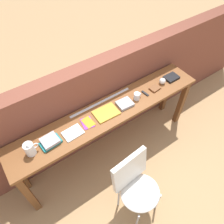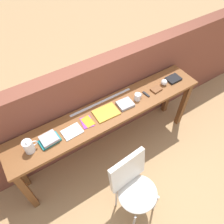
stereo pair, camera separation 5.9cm
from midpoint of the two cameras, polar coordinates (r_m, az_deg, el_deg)
ground_plane at (r=3.16m, az=3.09°, el=-13.64°), size 40.00×40.00×0.00m
brick_wall_back at (r=2.91m, az=-3.61°, el=1.98°), size 6.00×0.20×1.34m
sideboard at (r=2.67m, az=0.04°, el=-1.56°), size 2.50×0.44×0.88m
chair_white_moulded at (r=2.48m, az=6.48°, el=-18.58°), size 0.47×0.49×0.89m
pitcher_white at (r=2.32m, az=-20.25°, el=-8.43°), size 0.14×0.10×0.18m
book_stack_leftmost at (r=2.36m, az=-15.38°, el=-6.96°), size 0.22×0.17×0.06m
magazine_cycling at (r=2.40m, az=-9.67°, el=-5.08°), size 0.22×0.16×0.01m
pamphlet_pile_colourful at (r=2.46m, az=-5.76°, el=-2.56°), size 0.15×0.18×0.01m
book_open_centre at (r=2.53m, az=-0.90°, el=-0.16°), size 0.29×0.22×0.02m
book_grey_hardcover at (r=2.61m, az=4.12°, el=2.10°), size 0.19×0.17×0.03m
mug at (r=2.67m, az=7.36°, el=3.96°), size 0.11×0.08×0.09m
multitool_folded at (r=2.77m, az=9.50°, el=4.59°), size 0.04×0.11×0.02m
leather_journal_brown at (r=2.85m, az=12.04°, el=5.80°), size 0.14×0.11×0.02m
sports_ball_small at (r=2.93m, az=14.01°, el=7.54°), size 0.08×0.08×0.08m
book_repair_rightmost at (r=3.05m, az=16.28°, el=8.31°), size 0.19×0.14×0.03m
ruler_metal_back_edge at (r=2.65m, az=-2.17°, el=2.66°), size 0.84×0.03×0.00m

